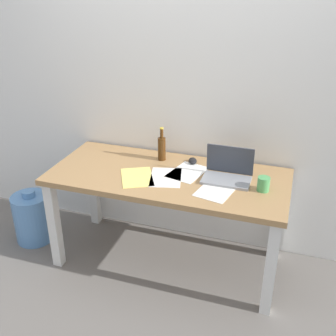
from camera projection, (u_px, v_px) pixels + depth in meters
name	position (u px, v px, depth m)	size (l,w,h in m)	color
ground_plane	(168.00, 259.00, 3.18)	(8.00, 8.00, 0.00)	slate
back_wall	(186.00, 81.00, 2.97)	(5.20, 0.08, 2.60)	white
desk	(168.00, 187.00, 2.90)	(1.67, 0.74, 0.74)	#A37A4C
laptop_right	(228.00, 173.00, 2.76)	(0.32, 0.21, 0.22)	gray
beer_bottle	(162.00, 148.00, 3.03)	(0.06, 0.06, 0.26)	#47280F
computer_mouse	(193.00, 161.00, 3.01)	(0.06, 0.10, 0.03)	black
coffee_mug	(263.00, 184.00, 2.62)	(0.08, 0.08, 0.10)	#4C9E56
paper_yellow_folder	(137.00, 177.00, 2.81)	(0.21, 0.30, 0.00)	#F4E06B
paper_sheet_center	(165.00, 177.00, 2.81)	(0.21, 0.30, 0.00)	white
paper_sheet_near_back	(187.00, 172.00, 2.88)	(0.21, 0.30, 0.00)	white
paper_sheet_front_right	(216.00, 190.00, 2.65)	(0.21, 0.30, 0.00)	white
water_cooler_jug	(33.00, 218.00, 3.33)	(0.30, 0.30, 0.46)	#598CC6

